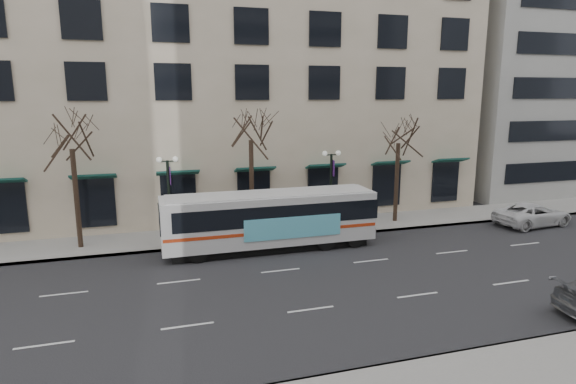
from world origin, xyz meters
name	(u,v)px	position (x,y,z in m)	size (l,w,h in m)	color
ground	(294,288)	(0.00, 0.00, 0.00)	(160.00, 160.00, 0.00)	black
sidewalk_far	(326,226)	(5.00, 9.00, 0.07)	(80.00, 4.00, 0.15)	gray
building_hotel	(193,52)	(-2.00, 21.00, 12.00)	(40.00, 20.00, 24.00)	#BEAF91
building_office	(542,2)	(32.00, 21.00, 17.50)	(25.00, 20.00, 35.00)	#999993
tree_far_left	(70,131)	(-10.00, 8.80, 6.70)	(3.60, 3.60, 8.34)	black
tree_far_mid	(251,124)	(0.00, 8.80, 6.91)	(3.60, 3.60, 8.55)	black
tree_far_right	(399,129)	(10.00, 8.80, 6.42)	(3.60, 3.60, 8.06)	black
lamp_post_left	(169,196)	(-4.99, 8.20, 2.94)	(1.22, 0.45, 5.21)	black
lamp_post_right	(331,186)	(5.01, 8.20, 2.94)	(1.22, 0.45, 5.21)	black
city_bus	(271,218)	(0.44, 5.80, 1.79)	(12.06, 2.70, 3.27)	silver
white_pickup	(533,214)	(18.55, 5.58, 0.75)	(2.48, 5.38, 1.50)	silver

